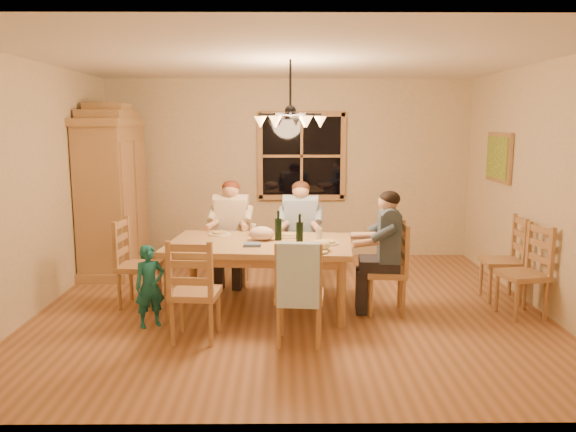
{
  "coord_description": "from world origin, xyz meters",
  "views": [
    {
      "loc": [
        -0.07,
        -6.06,
        2.03
      ],
      "look_at": [
        -0.02,
        0.1,
        1.02
      ],
      "focal_mm": 35.0,
      "sensor_mm": 36.0,
      "label": 1
    }
  ],
  "objects_px": {
    "armoire": "(113,196)",
    "chair_spare_front": "(521,289)",
    "chair_far_right": "(300,263)",
    "chair_near_left": "(196,308)",
    "chair_near_right": "(300,311)",
    "chair_end_right": "(386,285)",
    "adult_woman": "(231,220)",
    "chair_end_left": "(140,279)",
    "chandelier": "(290,119)",
    "dining_table": "(260,250)",
    "child": "(150,286)",
    "adult_plaid_man": "(301,221)",
    "wine_bottle_a": "(278,225)",
    "adult_slate_man": "(387,237)",
    "chair_spare_back": "(501,274)",
    "chair_far_left": "(232,261)",
    "wine_bottle_b": "(300,229)"
  },
  "relations": [
    {
      "from": "chandelier",
      "to": "chair_far_right",
      "type": "bearing_deg",
      "value": 80.47
    },
    {
      "from": "adult_slate_man",
      "to": "chair_far_left",
      "type": "bearing_deg",
      "value": 63.43
    },
    {
      "from": "chair_far_right",
      "to": "wine_bottle_a",
      "type": "distance_m",
      "value": 1.05
    },
    {
      "from": "chair_far_right",
      "to": "dining_table",
      "type": "bearing_deg",
      "value": 67.62
    },
    {
      "from": "adult_plaid_man",
      "to": "wine_bottle_a",
      "type": "bearing_deg",
      "value": 76.76
    },
    {
      "from": "chair_near_left",
      "to": "chair_end_left",
      "type": "bearing_deg",
      "value": 133.26
    },
    {
      "from": "chandelier",
      "to": "chair_far_left",
      "type": "relative_size",
      "value": 0.78
    },
    {
      "from": "adult_plaid_man",
      "to": "wine_bottle_a",
      "type": "xyz_separation_m",
      "value": [
        -0.27,
        -0.81,
        0.08
      ]
    },
    {
      "from": "chair_far_right",
      "to": "chair_near_left",
      "type": "distance_m",
      "value": 2.06
    },
    {
      "from": "chair_end_left",
      "to": "chair_end_right",
      "type": "height_order",
      "value": "same"
    },
    {
      "from": "chair_near_left",
      "to": "child",
      "type": "distance_m",
      "value": 0.63
    },
    {
      "from": "chair_far_left",
      "to": "chair_end_right",
      "type": "bearing_deg",
      "value": 153.43
    },
    {
      "from": "chair_near_left",
      "to": "chair_end_right",
      "type": "xyz_separation_m",
      "value": [
        1.94,
        0.76,
        0.0
      ]
    },
    {
      "from": "chair_end_right",
      "to": "adult_plaid_man",
      "type": "height_order",
      "value": "adult_plaid_man"
    },
    {
      "from": "chair_end_right",
      "to": "adult_woman",
      "type": "bearing_deg",
      "value": 63.43
    },
    {
      "from": "dining_table",
      "to": "chair_end_right",
      "type": "relative_size",
      "value": 2.1
    },
    {
      "from": "chair_far_left",
      "to": "chair_spare_back",
      "type": "bearing_deg",
      "value": 173.49
    },
    {
      "from": "chair_near_left",
      "to": "child",
      "type": "xyz_separation_m",
      "value": [
        -0.51,
        0.34,
        0.12
      ]
    },
    {
      "from": "wine_bottle_b",
      "to": "chandelier",
      "type": "bearing_deg",
      "value": 114.83
    },
    {
      "from": "chandelier",
      "to": "chair_far_right",
      "type": "distance_m",
      "value": 1.96
    },
    {
      "from": "chair_far_left",
      "to": "chair_near_left",
      "type": "height_order",
      "value": "same"
    },
    {
      "from": "dining_table",
      "to": "adult_plaid_man",
      "type": "xyz_separation_m",
      "value": [
        0.47,
        0.89,
        0.18
      ]
    },
    {
      "from": "chair_far_right",
      "to": "chair_spare_back",
      "type": "height_order",
      "value": "same"
    },
    {
      "from": "adult_woman",
      "to": "armoire",
      "type": "bearing_deg",
      "value": -17.13
    },
    {
      "from": "wine_bottle_a",
      "to": "wine_bottle_b",
      "type": "bearing_deg",
      "value": -44.64
    },
    {
      "from": "chair_end_left",
      "to": "chair_near_right",
      "type": "bearing_deg",
      "value": 63.43
    },
    {
      "from": "chair_far_right",
      "to": "chair_spare_front",
      "type": "height_order",
      "value": "same"
    },
    {
      "from": "armoire",
      "to": "chair_spare_front",
      "type": "bearing_deg",
      "value": -21.65
    },
    {
      "from": "armoire",
      "to": "chair_end_right",
      "type": "height_order",
      "value": "armoire"
    },
    {
      "from": "chair_end_right",
      "to": "chair_end_left",
      "type": "bearing_deg",
      "value": 90.0
    },
    {
      "from": "armoire",
      "to": "chair_near_left",
      "type": "distance_m",
      "value": 3.06
    },
    {
      "from": "dining_table",
      "to": "chair_near_right",
      "type": "relative_size",
      "value": 2.1
    },
    {
      "from": "chair_end_right",
      "to": "wine_bottle_b",
      "type": "distance_m",
      "value": 1.13
    },
    {
      "from": "wine_bottle_a",
      "to": "chair_spare_back",
      "type": "height_order",
      "value": "wine_bottle_a"
    },
    {
      "from": "child",
      "to": "chair_spare_back",
      "type": "bearing_deg",
      "value": -17.71
    },
    {
      "from": "chair_far_left",
      "to": "chair_end_left",
      "type": "relative_size",
      "value": 1.0
    },
    {
      "from": "chair_near_right",
      "to": "chair_end_right",
      "type": "height_order",
      "value": "same"
    },
    {
      "from": "adult_woman",
      "to": "adult_slate_man",
      "type": "distance_m",
      "value": 2.08
    },
    {
      "from": "wine_bottle_b",
      "to": "chair_near_right",
      "type": "bearing_deg",
      "value": -91.48
    },
    {
      "from": "adult_woman",
      "to": "wine_bottle_a",
      "type": "relative_size",
      "value": 2.65
    },
    {
      "from": "dining_table",
      "to": "chair_near_right",
      "type": "bearing_deg",
      "value": -67.41
    },
    {
      "from": "chair_near_left",
      "to": "adult_slate_man",
      "type": "relative_size",
      "value": 1.13
    },
    {
      "from": "chandelier",
      "to": "chair_spare_back",
      "type": "xyz_separation_m",
      "value": [
        2.45,
        0.24,
        -1.77
      ]
    },
    {
      "from": "adult_plaid_man",
      "to": "adult_woman",
      "type": "bearing_deg",
      "value": -0.0
    },
    {
      "from": "chair_near_right",
      "to": "child",
      "type": "distance_m",
      "value": 1.56
    },
    {
      "from": "chair_far_right",
      "to": "chair_near_right",
      "type": "bearing_deg",
      "value": 93.37
    },
    {
      "from": "chandelier",
      "to": "dining_table",
      "type": "relative_size",
      "value": 0.37
    },
    {
      "from": "chair_near_right",
      "to": "adult_plaid_man",
      "type": "height_order",
      "value": "adult_plaid_man"
    },
    {
      "from": "chair_far_left",
      "to": "chair_near_right",
      "type": "height_order",
      "value": "same"
    },
    {
      "from": "dining_table",
      "to": "adult_woman",
      "type": "distance_m",
      "value": 1.07
    }
  ]
}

